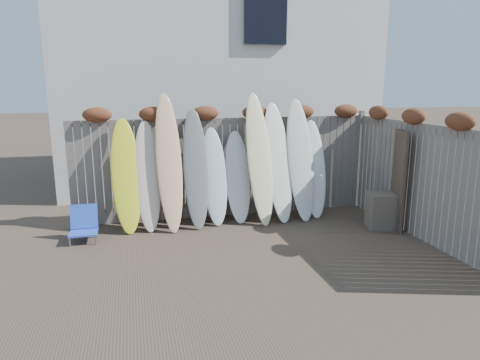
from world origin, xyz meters
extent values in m
plane|color=#493A2D|center=(0.00, 0.00, 0.00)|extent=(80.00, 80.00, 0.00)
cube|color=slate|center=(0.00, 2.40, 1.00)|extent=(6.00, 0.10, 2.00)
cube|color=slate|center=(3.00, 2.40, 1.05)|extent=(0.10, 0.10, 2.10)
ellipsoid|color=brown|center=(-2.40, 2.36, 2.10)|extent=(0.52, 0.28, 0.28)
ellipsoid|color=brown|center=(-1.40, 2.36, 2.10)|extent=(0.52, 0.28, 0.28)
ellipsoid|color=brown|center=(-0.40, 2.36, 2.10)|extent=(0.52, 0.28, 0.28)
ellipsoid|color=brown|center=(0.60, 2.36, 2.10)|extent=(0.52, 0.28, 0.28)
ellipsoid|color=brown|center=(1.60, 2.36, 2.10)|extent=(0.52, 0.28, 0.28)
ellipsoid|color=brown|center=(2.60, 2.36, 2.10)|extent=(0.52, 0.28, 0.28)
cube|color=slate|center=(3.00, 0.20, 1.00)|extent=(0.10, 4.40, 2.00)
ellipsoid|color=brown|center=(2.96, -0.50, 2.10)|extent=(0.28, 0.56, 0.28)
ellipsoid|color=brown|center=(2.96, 0.60, 2.10)|extent=(0.28, 0.56, 0.28)
ellipsoid|color=brown|center=(2.96, 1.70, 2.10)|extent=(0.28, 0.56, 0.28)
cube|color=silver|center=(0.50, 6.50, 3.00)|extent=(8.00, 5.00, 6.00)
cube|color=black|center=(1.30, 3.95, 4.20)|extent=(1.00, 0.12, 1.30)
cube|color=blue|center=(-2.69, 1.46, 0.17)|extent=(0.46, 0.40, 0.03)
cube|color=blue|center=(-2.69, 1.68, 0.40)|extent=(0.46, 0.14, 0.42)
cylinder|color=#ADAEB5|center=(-2.90, 1.29, 0.09)|extent=(0.02, 0.02, 0.17)
cylinder|color=#AFAEB5|center=(-2.90, 1.63, 0.09)|extent=(0.02, 0.02, 0.17)
cylinder|color=#A0A0A7|center=(-2.49, 1.29, 0.09)|extent=(0.02, 0.02, 0.17)
cylinder|color=#B0B0B8|center=(-2.48, 1.63, 0.09)|extent=(0.02, 0.02, 0.17)
cube|color=#726355|center=(2.70, 0.88, 0.33)|extent=(0.67, 0.60, 0.66)
cube|color=brown|center=(2.98, 1.04, 0.92)|extent=(0.43, 1.18, 1.84)
ellipsoid|color=yellow|center=(-1.95, 1.96, 1.03)|extent=(0.57, 0.76, 2.05)
ellipsoid|color=beige|center=(-1.56, 1.96, 1.00)|extent=(0.47, 0.71, 2.00)
ellipsoid|color=#E7A287|center=(-1.17, 1.91, 1.25)|extent=(0.51, 0.89, 2.49)
ellipsoid|color=slate|center=(-0.68, 1.92, 1.10)|extent=(0.49, 0.79, 2.20)
ellipsoid|color=silver|center=(-0.30, 2.00, 0.92)|extent=(0.50, 0.67, 1.84)
ellipsoid|color=silver|center=(0.16, 2.01, 0.88)|extent=(0.50, 0.64, 1.76)
ellipsoid|color=#FEF8B4|center=(0.56, 1.88, 1.25)|extent=(0.54, 0.90, 2.49)
ellipsoid|color=white|center=(0.96, 1.92, 1.15)|extent=(0.60, 0.85, 2.30)
ellipsoid|color=silver|center=(1.43, 1.92, 1.19)|extent=(0.53, 0.83, 2.37)
ellipsoid|color=white|center=(1.75, 1.99, 0.97)|extent=(0.54, 0.73, 1.94)
camera|label=1|loc=(-1.81, -5.91, 2.63)|focal=32.00mm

